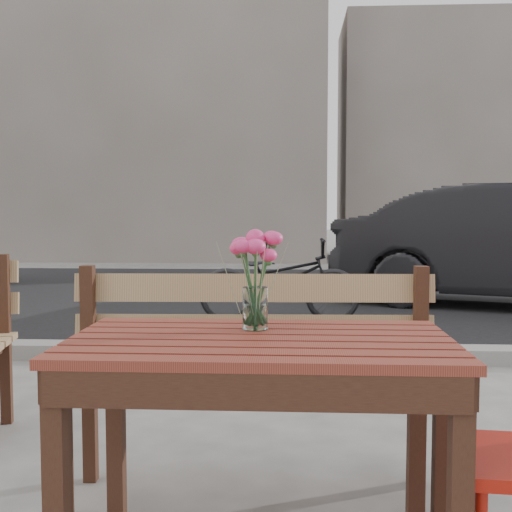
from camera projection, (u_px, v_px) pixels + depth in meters
The scene contains 6 objects.
street at pixel (273, 315), 7.15m from camera, with size 30.00×8.12×0.12m.
backdrop_buildings at pixel (291, 115), 16.19m from camera, with size 15.50×4.00×8.00m.
main_table at pixel (260, 375), 2.10m from camera, with size 1.25×0.73×0.77m.
main_bench at pixel (253, 353), 2.67m from camera, with size 1.58×0.52×0.97m.
main_vase at pixel (255, 267), 2.22m from camera, with size 0.19×0.19×0.35m.
bicycle at pixel (279, 280), 6.80m from camera, with size 0.60×1.71×0.90m, color black.
Camera 1 is at (0.21, -2.02, 1.18)m, focal length 45.00 mm.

